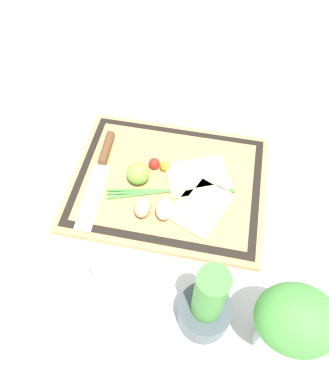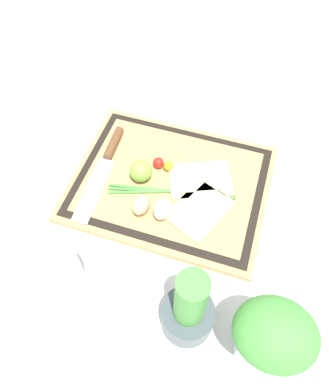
# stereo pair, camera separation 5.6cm
# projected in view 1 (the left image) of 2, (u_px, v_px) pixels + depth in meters

# --- Properties ---
(ground_plane) EXTENTS (6.00, 6.00, 0.00)m
(ground_plane) POSITION_uv_depth(u_px,v_px,m) (168.00, 185.00, 0.93)
(ground_plane) COLOR silver
(cutting_board) EXTENTS (0.47, 0.38, 0.02)m
(cutting_board) POSITION_uv_depth(u_px,v_px,m) (168.00, 183.00, 0.93)
(cutting_board) COLOR tan
(cutting_board) RESTS_ON ground_plane
(pizza_slice_near) EXTENTS (0.18, 0.16, 0.02)m
(pizza_slice_near) POSITION_uv_depth(u_px,v_px,m) (197.00, 176.00, 0.92)
(pizza_slice_near) COLOR #DBBC7F
(pizza_slice_near) RESTS_ON cutting_board
(pizza_slice_far) EXTENTS (0.15, 0.17, 0.02)m
(pizza_slice_far) POSITION_uv_depth(u_px,v_px,m) (202.00, 205.00, 0.87)
(pizza_slice_far) COLOR #DBBC7F
(pizza_slice_far) RESTS_ON cutting_board
(knife) EXTENTS (0.05, 0.29, 0.02)m
(knife) POSITION_uv_depth(u_px,v_px,m) (102.00, 163.00, 0.94)
(knife) COLOR silver
(knife) RESTS_ON cutting_board
(egg_brown) EXTENTS (0.04, 0.05, 0.04)m
(egg_brown) POSITION_uv_depth(u_px,v_px,m) (143.00, 207.00, 0.85)
(egg_brown) COLOR tan
(egg_brown) RESTS_ON cutting_board
(egg_pink) EXTENTS (0.04, 0.05, 0.04)m
(egg_pink) POSITION_uv_depth(u_px,v_px,m) (165.00, 209.00, 0.85)
(egg_pink) COLOR beige
(egg_pink) RESTS_ON cutting_board
(lime) EXTENTS (0.06, 0.06, 0.06)m
(lime) POSITION_uv_depth(u_px,v_px,m) (138.00, 173.00, 0.89)
(lime) COLOR #7FB742
(lime) RESTS_ON cutting_board
(cherry_tomato_red) EXTENTS (0.03, 0.03, 0.03)m
(cherry_tomato_red) POSITION_uv_depth(u_px,v_px,m) (154.00, 163.00, 0.93)
(cherry_tomato_red) COLOR red
(cherry_tomato_red) RESTS_ON cutting_board
(cherry_tomato_yellow) EXTENTS (0.02, 0.02, 0.02)m
(cherry_tomato_yellow) POSITION_uv_depth(u_px,v_px,m) (165.00, 166.00, 0.93)
(cherry_tomato_yellow) COLOR gold
(cherry_tomato_yellow) RESTS_ON cutting_board
(scallion_bunch) EXTENTS (0.30, 0.11, 0.01)m
(scallion_bunch) POSITION_uv_depth(u_px,v_px,m) (171.00, 191.00, 0.90)
(scallion_bunch) COLOR #47933D
(scallion_bunch) RESTS_ON cutting_board
(herb_pot) EXTENTS (0.10, 0.10, 0.22)m
(herb_pot) POSITION_uv_depth(u_px,v_px,m) (206.00, 307.00, 0.69)
(herb_pot) COLOR #3D474C
(herb_pot) RESTS_ON ground_plane
(sauce_jar) EXTENTS (0.09, 0.09, 0.10)m
(sauce_jar) POSITION_uv_depth(u_px,v_px,m) (70.00, 286.00, 0.75)
(sauce_jar) COLOR silver
(sauce_jar) RESTS_ON ground_plane
(herb_glass) EXTENTS (0.14, 0.12, 0.21)m
(herb_glass) POSITION_uv_depth(u_px,v_px,m) (292.00, 324.00, 0.63)
(herb_glass) COLOR silver
(herb_glass) RESTS_ON ground_plane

